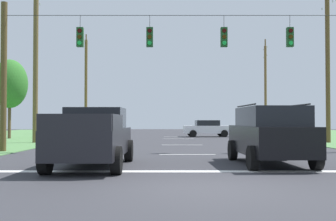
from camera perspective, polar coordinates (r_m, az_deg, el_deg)
ground_plane at (r=9.35m, az=5.42°, el=-10.77°), size 120.00×120.00×0.00m
stop_bar_stripe at (r=12.33m, az=4.09°, el=-8.46°), size 15.26×0.45×0.01m
lane_dash_0 at (r=18.29m, az=2.74°, el=-6.14°), size 2.50×0.15×0.01m
lane_dash_1 at (r=25.28m, az=1.98°, el=-4.81°), size 2.50×0.15×0.01m
lane_dash_2 at (r=33.55m, az=1.50°, el=-3.96°), size 2.50×0.15×0.01m
lane_dash_3 at (r=37.70m, az=1.33°, el=-3.67°), size 2.50×0.15×0.01m
overhead_signal_span at (r=20.00m, az=2.16°, el=5.85°), size 17.76×0.31×7.31m
pickup_truck at (r=13.65m, az=-10.37°, el=-3.70°), size 2.29×5.40×1.95m
suv_black at (r=14.47m, az=14.03°, el=-3.18°), size 2.32×4.85×2.05m
distant_car_crossing_white at (r=37.76m, az=5.51°, el=-2.47°), size 4.40×2.23×1.52m
utility_pole_mid_right at (r=29.76m, az=21.40°, el=6.46°), size 0.30×1.91×11.06m
utility_pole_far_right at (r=46.42m, az=13.46°, el=3.22°), size 0.27×1.89×10.49m
utility_pole_mid_left at (r=29.03m, az=-17.98°, el=5.73°), size 0.33×1.73×10.53m
utility_pole_far_left at (r=46.96m, az=-11.37°, el=3.45°), size 0.32×1.74×11.24m
tree_roadside_far_right at (r=36.00m, az=-21.20°, el=3.47°), size 2.87×2.87×6.52m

